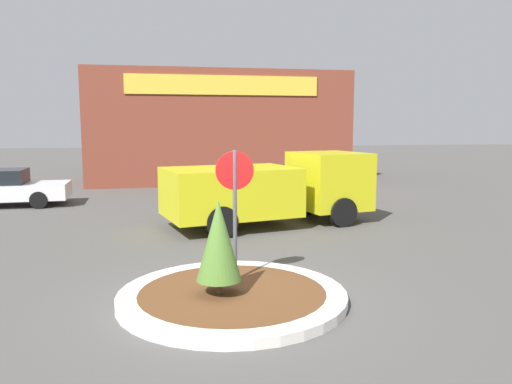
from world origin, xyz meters
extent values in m
plane|color=#514F4C|center=(0.00, 0.00, 0.00)|extent=(120.00, 120.00, 0.00)
cylinder|color=silver|center=(0.00, 0.00, 0.08)|extent=(3.79, 3.79, 0.16)
cylinder|color=brown|center=(0.00, 0.00, 0.08)|extent=(3.11, 3.11, 0.16)
cylinder|color=#4C4C51|center=(0.14, 0.61, 1.23)|extent=(0.07, 0.07, 2.47)
cylinder|color=#B71414|center=(0.14, 0.61, 2.12)|extent=(0.67, 0.03, 0.67)
cylinder|color=brown|center=(-0.23, -0.10, 0.28)|extent=(0.08, 0.08, 0.24)
cone|color=#4C752D|center=(-0.23, -0.10, 1.06)|extent=(0.74, 0.74, 1.32)
cube|color=gold|center=(3.92, 6.53, 1.23)|extent=(2.34, 2.56, 1.69)
cube|color=gold|center=(0.79, 5.83, 1.05)|extent=(3.99, 3.04, 1.34)
cube|color=black|center=(4.57, 6.67, 1.52)|extent=(0.47, 1.93, 0.59)
cylinder|color=black|center=(3.52, 7.53, 0.42)|extent=(0.88, 0.43, 0.84)
cylinder|color=black|center=(3.98, 5.45, 0.42)|extent=(0.88, 0.43, 0.84)
cylinder|color=black|center=(-0.08, 6.72, 0.42)|extent=(0.88, 0.43, 0.84)
cylinder|color=black|center=(0.39, 4.65, 0.42)|extent=(0.88, 0.43, 0.84)
cube|color=brown|center=(1.88, 18.67, 2.78)|extent=(12.92, 6.00, 5.56)
cube|color=gold|center=(1.88, 15.64, 4.75)|extent=(9.04, 0.08, 0.90)
cube|color=silver|center=(-6.80, 11.22, 0.54)|extent=(4.75, 1.95, 0.56)
cylinder|color=black|center=(-5.37, 12.09, 0.30)|extent=(0.61, 0.22, 0.60)
cylinder|color=black|center=(-5.32, 10.44, 0.30)|extent=(0.61, 0.22, 0.60)
camera|label=1|loc=(-1.12, -7.90, 2.90)|focal=35.00mm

